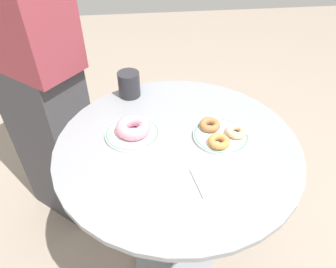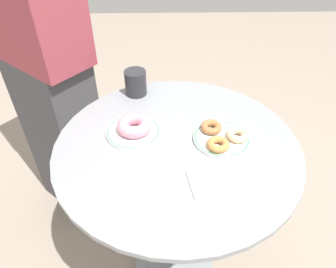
# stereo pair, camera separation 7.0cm
# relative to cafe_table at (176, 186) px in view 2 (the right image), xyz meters

# --- Properties ---
(ground_plane) EXTENTS (7.00, 7.00, 0.02)m
(ground_plane) POSITION_rel_cafe_table_xyz_m (0.00, 0.00, -0.57)
(ground_plane) COLOR gray
(cafe_table) EXTENTS (0.80, 0.80, 0.77)m
(cafe_table) POSITION_rel_cafe_table_xyz_m (0.00, 0.00, 0.00)
(cafe_table) COLOR gray
(cafe_table) RESTS_ON ground
(plate_left) EXTENTS (0.18, 0.18, 0.01)m
(plate_left) POSITION_rel_cafe_table_xyz_m (-0.15, 0.06, 0.21)
(plate_left) COLOR white
(plate_left) RESTS_ON cafe_table
(plate_right) EXTENTS (0.18, 0.18, 0.01)m
(plate_right) POSITION_rel_cafe_table_xyz_m (0.15, 0.01, 0.21)
(plate_right) COLOR white
(plate_right) RESTS_ON cafe_table
(donut_pink_frosted) EXTENTS (0.14, 0.14, 0.04)m
(donut_pink_frosted) POSITION_rel_cafe_table_xyz_m (-0.14, 0.06, 0.24)
(donut_pink_frosted) COLOR pink
(donut_pink_frosted) RESTS_ON plate_left
(donut_glazed) EXTENTS (0.10, 0.10, 0.02)m
(donut_glazed) POSITION_rel_cafe_table_xyz_m (0.20, 0.01, 0.23)
(donut_glazed) COLOR #E0B789
(donut_glazed) RESTS_ON plate_right
(donut_cinnamon) EXTENTS (0.09, 0.09, 0.02)m
(donut_cinnamon) POSITION_rel_cafe_table_xyz_m (0.12, 0.05, 0.23)
(donut_cinnamon) COLOR #A36B3D
(donut_cinnamon) RESTS_ON plate_right
(donut_old_fashioned) EXTENTS (0.09, 0.09, 0.02)m
(donut_old_fashioned) POSITION_rel_cafe_table_xyz_m (0.13, -0.03, 0.23)
(donut_old_fashioned) COLOR #BC7F42
(donut_old_fashioned) RESTS_ON plate_right
(paper_napkin) EXTENTS (0.16, 0.13, 0.01)m
(paper_napkin) POSITION_rel_cafe_table_xyz_m (0.10, -0.17, 0.21)
(paper_napkin) COLOR white
(paper_napkin) RESTS_ON cafe_table
(coffee_mug) EXTENTS (0.08, 0.13, 0.10)m
(coffee_mug) POSITION_rel_cafe_table_xyz_m (-0.15, 0.31, 0.26)
(coffee_mug) COLOR #28282D
(coffee_mug) RESTS_ON cafe_table
(person_figure) EXTENTS (0.46, 0.44, 1.71)m
(person_figure) POSITION_rel_cafe_table_xyz_m (-0.53, 0.44, 0.28)
(person_figure) COLOR #3D3D42
(person_figure) RESTS_ON ground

